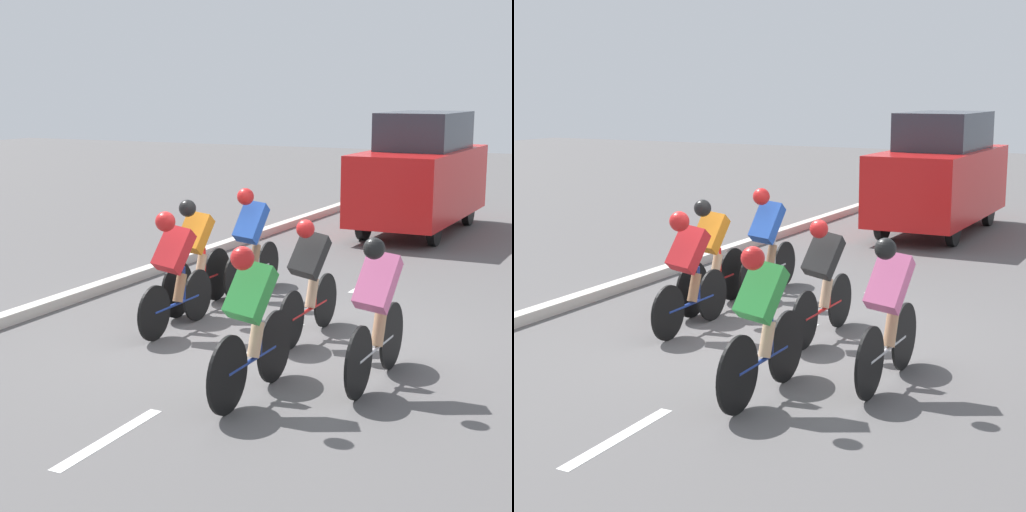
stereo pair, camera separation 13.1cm
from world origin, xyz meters
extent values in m
plane|color=#565454|center=(0.00, 0.00, 0.00)|extent=(60.00, 60.00, 0.00)
cube|color=white|center=(0.00, 3.22, 0.00)|extent=(0.12, 1.40, 0.01)
cube|color=white|center=(0.00, 0.02, 0.00)|extent=(0.12, 1.40, 0.01)
cube|color=white|center=(0.00, -3.18, 0.00)|extent=(0.12, 1.40, 0.01)
cube|color=beige|center=(3.20, 0.02, 0.07)|extent=(0.20, 27.96, 0.14)
cylinder|color=black|center=(-0.61, 1.34, 0.36)|extent=(0.03, 0.71, 0.71)
cylinder|color=black|center=(-0.61, 2.30, 0.36)|extent=(0.03, 0.71, 0.71)
cylinder|color=navy|center=(-0.61, 1.82, 0.36)|extent=(0.04, 0.96, 0.04)
cylinder|color=navy|center=(-0.61, 1.65, 0.57)|extent=(0.04, 0.04, 0.42)
cylinder|color=white|center=(-0.61, 1.77, 0.46)|extent=(0.07, 0.07, 0.16)
cylinder|color=#DBAD84|center=(-0.61, 1.75, 0.54)|extent=(0.12, 0.23, 0.36)
cube|color=green|center=(-0.64, 1.92, 1.03)|extent=(0.39, 0.46, 0.58)
sphere|color=red|center=(-0.68, 2.14, 1.39)|extent=(0.21, 0.21, 0.21)
cylinder|color=black|center=(1.50, -1.28, 0.36)|extent=(0.03, 0.72, 0.72)
cylinder|color=black|center=(1.50, -0.27, 0.36)|extent=(0.03, 0.72, 0.72)
cylinder|color=red|center=(1.50, -0.78, 0.36)|extent=(0.04, 1.01, 0.04)
cylinder|color=red|center=(1.50, -0.95, 0.57)|extent=(0.04, 0.04, 0.42)
cylinder|color=green|center=(1.50, -0.83, 0.46)|extent=(0.07, 0.07, 0.16)
cylinder|color=#DBAD84|center=(1.50, -0.85, 0.54)|extent=(0.12, 0.23, 0.36)
cube|color=orange|center=(1.48, -0.68, 1.02)|extent=(0.37, 0.45, 0.55)
sphere|color=black|center=(1.45, -0.46, 1.37)|extent=(0.22, 0.22, 0.22)
cylinder|color=black|center=(-1.51, 0.44, 0.35)|extent=(0.03, 0.70, 0.70)
cylinder|color=black|center=(-1.51, 1.42, 0.35)|extent=(0.03, 0.70, 0.70)
cylinder|color=#B7B7BC|center=(-1.51, 0.93, 0.35)|extent=(0.04, 0.98, 0.04)
cylinder|color=#B7B7BC|center=(-1.51, 0.76, 0.56)|extent=(0.04, 0.04, 0.42)
cylinder|color=yellow|center=(-1.51, 0.88, 0.45)|extent=(0.07, 0.07, 0.16)
cylinder|color=tan|center=(-1.51, 0.86, 0.53)|extent=(0.12, 0.23, 0.36)
cube|color=pink|center=(-1.54, 1.03, 1.04)|extent=(0.38, 0.48, 0.59)
sphere|color=black|center=(-1.57, 1.25, 1.40)|extent=(0.20, 0.20, 0.20)
cylinder|color=black|center=(1.21, -0.27, 0.32)|extent=(0.03, 0.64, 0.64)
cylinder|color=black|center=(1.21, 0.70, 0.32)|extent=(0.03, 0.64, 0.64)
cylinder|color=navy|center=(1.21, 0.22, 0.32)|extent=(0.04, 0.97, 0.04)
cylinder|color=navy|center=(1.21, 0.05, 0.53)|extent=(0.04, 0.04, 0.42)
cylinder|color=white|center=(1.21, 0.17, 0.42)|extent=(0.07, 0.07, 0.16)
cylinder|color=#9E704C|center=(1.21, 0.14, 0.50)|extent=(0.12, 0.23, 0.36)
cube|color=red|center=(1.17, 0.32, 1.00)|extent=(0.39, 0.46, 0.58)
sphere|color=red|center=(1.14, 0.54, 1.36)|extent=(0.23, 0.23, 0.23)
cylinder|color=black|center=(1.25, -2.36, 0.33)|extent=(0.03, 0.65, 0.65)
cylinder|color=black|center=(1.25, -1.36, 0.33)|extent=(0.03, 0.65, 0.65)
cylinder|color=#B7B7BC|center=(1.25, -1.86, 0.33)|extent=(0.04, 1.00, 0.04)
cylinder|color=#B7B7BC|center=(1.25, -2.04, 0.54)|extent=(0.04, 0.04, 0.42)
cylinder|color=yellow|center=(1.25, -1.91, 0.43)|extent=(0.07, 0.07, 0.16)
cylinder|color=#9E704C|center=(1.25, -1.94, 0.51)|extent=(0.12, 0.23, 0.36)
cube|color=blue|center=(1.23, -1.76, 1.02)|extent=(0.38, 0.48, 0.60)
sphere|color=red|center=(1.20, -1.54, 1.41)|extent=(0.23, 0.23, 0.23)
cylinder|color=black|center=(-0.32, -0.71, 0.33)|extent=(0.03, 0.66, 0.66)
cylinder|color=black|center=(-0.32, 0.29, 0.33)|extent=(0.03, 0.66, 0.66)
cylinder|color=red|center=(-0.32, -0.21, 0.33)|extent=(0.04, 1.00, 0.04)
cylinder|color=red|center=(-0.32, -0.39, 0.54)|extent=(0.04, 0.04, 0.42)
cylinder|color=white|center=(-0.32, -0.26, 0.43)|extent=(0.07, 0.07, 0.16)
cylinder|color=#DBAD84|center=(-0.32, -0.29, 0.51)|extent=(0.12, 0.23, 0.36)
cube|color=black|center=(-0.36, -0.11, 0.99)|extent=(0.40, 0.45, 0.56)
sphere|color=red|center=(-0.40, 0.11, 1.33)|extent=(0.21, 0.21, 0.21)
cylinder|color=black|center=(-0.06, -6.62, 0.32)|extent=(0.14, 0.64, 0.64)
cylinder|color=black|center=(1.30, -6.62, 0.32)|extent=(0.14, 0.64, 0.64)
cylinder|color=black|center=(-0.06, -9.30, 0.32)|extent=(0.14, 0.64, 0.64)
cylinder|color=black|center=(1.30, -9.30, 0.32)|extent=(0.14, 0.64, 0.64)
cube|color=red|center=(0.62, -7.96, 0.98)|extent=(1.70, 4.32, 1.32)
cube|color=#2D333D|center=(0.62, -8.18, 2.01)|extent=(1.39, 2.37, 0.73)
camera|label=1|loc=(-4.05, 8.59, 2.84)|focal=60.00mm
camera|label=2|loc=(-4.17, 8.53, 2.84)|focal=60.00mm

